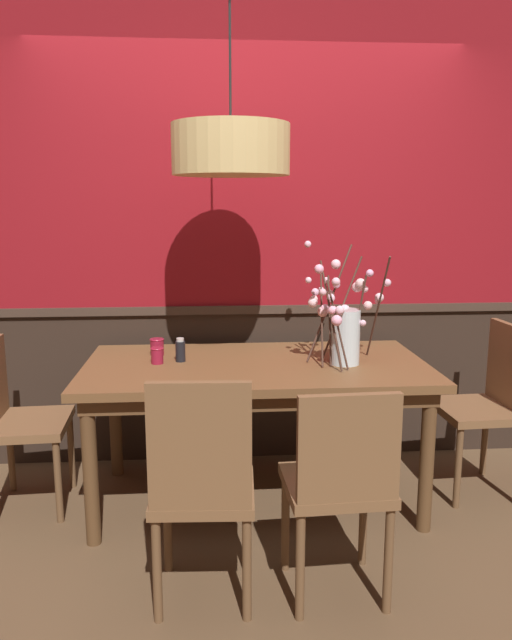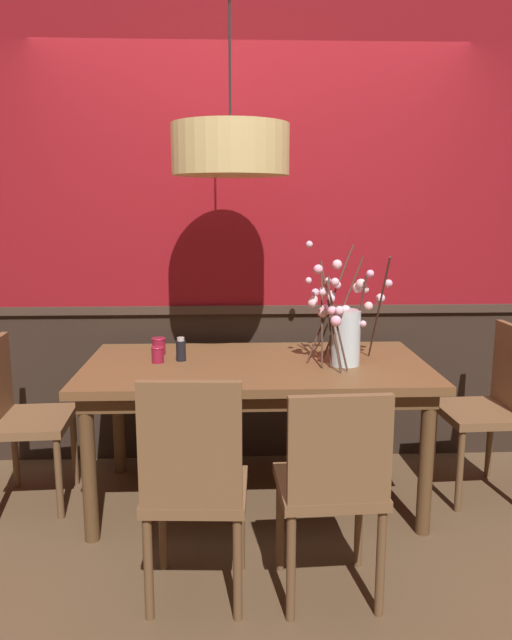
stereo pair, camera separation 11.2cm
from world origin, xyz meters
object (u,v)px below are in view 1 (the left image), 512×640
at_px(candle_holder_nearer_center, 157,347).
at_px(pendant_lamp, 231,150).
at_px(chair_head_west_end, 16,414).
at_px(vase_with_blossoms, 344,328).
at_px(chair_head_east_end, 488,398).
at_px(condiment_bottle, 180,350).
at_px(chair_far_side_left, 201,366).
at_px(candle_holder_nearer_edge, 157,355).
at_px(dining_table, 256,378).
at_px(chair_near_side_right, 340,480).
at_px(chair_near_side_left, 202,482).

bearing_deg(candle_holder_nearer_center, pendant_lamp, -31.73).
height_order(chair_head_west_end, vase_with_blossoms, vase_with_blossoms).
xyz_separation_m(chair_head_east_end, condiment_bottle, (-1.68, 0.04, 0.29)).
bearing_deg(pendant_lamp, chair_far_side_left, 100.91).
bearing_deg(candle_holder_nearer_edge, condiment_bottle, 16.41).
relative_size(dining_table, candle_holder_nearer_edge, 20.97).
xyz_separation_m(condiment_bottle, pendant_lamp, (0.27, -0.10, 1.02)).
relative_size(chair_near_side_right, condiment_bottle, 7.17).
bearing_deg(chair_near_side_left, chair_head_west_end, 137.48).
bearing_deg(chair_head_east_end, pendant_lamp, -177.25).
bearing_deg(chair_far_side_left, condiment_bottle, -96.29).
height_order(chair_near_side_right, chair_near_side_left, chair_near_side_left).
relative_size(candle_holder_nearer_center, candle_holder_nearer_edge, 1.09).
relative_size(chair_far_side_left, candle_holder_nearer_center, 10.24).
height_order(chair_head_west_end, chair_far_side_left, chair_far_side_left).
relative_size(chair_head_west_end, candle_holder_nearer_edge, 10.57).
xyz_separation_m(chair_head_east_end, vase_with_blossoms, (-0.84, -0.07, 0.42)).
distance_m(chair_near_side_left, chair_far_side_left, 1.76).
height_order(vase_with_blossoms, condiment_bottle, vase_with_blossoms).
distance_m(chair_head_west_end, chair_far_side_left, 1.29).
bearing_deg(pendant_lamp, candle_holder_nearer_center, 148.27).
bearing_deg(candle_holder_nearer_center, candle_holder_nearer_edge, -85.23).
distance_m(condiment_bottle, pendant_lamp, 1.06).
height_order(chair_head_west_end, candle_holder_nearer_center, chair_head_west_end).
distance_m(chair_head_west_end, vase_with_blossoms, 1.76).
xyz_separation_m(chair_far_side_left, chair_head_east_end, (1.59, -0.86, 0.01)).
bearing_deg(candle_holder_nearer_edge, chair_head_east_end, -0.02).
xyz_separation_m(chair_near_side_right, condiment_bottle, (-0.66, 0.94, 0.31)).
height_order(chair_near_side_right, chair_far_side_left, chair_far_side_left).
bearing_deg(chair_near_side_right, chair_near_side_left, 179.37).
xyz_separation_m(chair_head_east_end, candle_holder_nearer_edge, (-1.80, 0.00, 0.28)).
xyz_separation_m(dining_table, chair_head_east_end, (1.29, 0.03, -0.15)).
distance_m(dining_table, candle_holder_nearer_edge, 0.53).
bearing_deg(condiment_bottle, candle_holder_nearer_edge, -163.59).
height_order(dining_table, chair_near_side_left, chair_near_side_left).
relative_size(chair_head_east_end, candle_holder_nearer_edge, 11.10).
height_order(vase_with_blossoms, candle_holder_nearer_center, vase_with_blossoms).
bearing_deg(chair_head_east_end, vase_with_blossoms, -175.29).
bearing_deg(chair_near_side_left, condiment_bottle, 97.28).
distance_m(chair_near_side_left, vase_with_blossoms, 1.19).
xyz_separation_m(dining_table, chair_head_west_end, (-1.25, 0.02, -0.17)).
height_order(chair_near_side_right, pendant_lamp, pendant_lamp).
distance_m(chair_near_side_left, pendant_lamp, 1.56).
height_order(chair_near_side_right, vase_with_blossoms, vase_with_blossoms).
relative_size(condiment_bottle, pendant_lamp, 0.11).
bearing_deg(chair_head_east_end, chair_head_west_end, -179.83).
height_order(chair_far_side_left, candle_holder_nearer_center, chair_far_side_left).
xyz_separation_m(chair_far_side_left, candle_holder_nearer_center, (-0.23, -0.68, 0.29)).
height_order(chair_far_side_left, condiment_bottle, chair_far_side_left).
xyz_separation_m(chair_far_side_left, condiment_bottle, (-0.09, -0.83, 0.31)).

